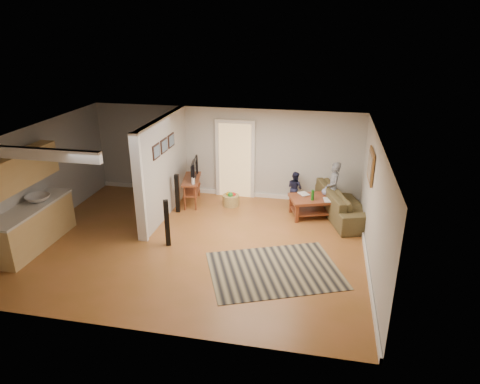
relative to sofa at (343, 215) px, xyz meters
name	(u,v)px	position (x,y,z in m)	size (l,w,h in m)	color
ground	(195,243)	(-3.30, -2.20, 0.00)	(7.50, 7.50, 0.00)	brown
room_shell	(153,173)	(-4.37, -1.77, 1.46)	(7.54, 6.02, 2.52)	#B1B0AA
area_rug	(274,270)	(-1.41, -2.98, 0.01)	(2.56, 1.87, 0.01)	black
sofa	(343,215)	(0.00, 0.00, 0.00)	(2.46, 0.96, 0.72)	#483B24
coffee_table	(317,201)	(-0.68, -0.19, 0.40)	(1.50, 1.16, 0.78)	brown
tv_console	(192,181)	(-4.04, 0.00, 0.65)	(0.64, 1.20, 0.98)	brown
speaker_left	(167,223)	(-3.87, -2.40, 0.54)	(0.11, 0.11, 1.08)	black
speaker_right	(177,193)	(-4.24, -0.65, 0.52)	(0.10, 0.10, 1.04)	black
toy_basket	(231,200)	(-2.97, 0.04, 0.17)	(0.45, 0.45, 0.40)	olive
child	(331,213)	(-0.30, 0.05, 0.00)	(0.51, 0.33, 1.39)	slate
toddler	(294,203)	(-1.30, 0.50, 0.00)	(0.45, 0.35, 0.92)	#1B1D39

